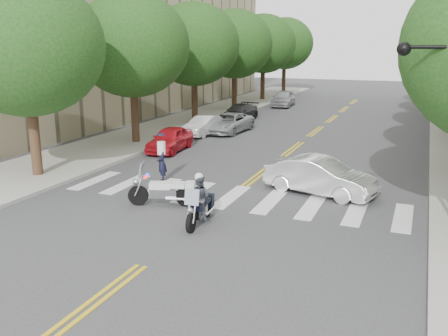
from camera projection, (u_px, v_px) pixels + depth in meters
The scene contains 17 objects.
ground at pixel (142, 266), 13.11m from camera, with size 140.00×140.00×0.00m, color #38383A.
sidewalk_left at pixel (186, 122), 36.32m from camera, with size 5.00×60.00×0.15m, color #9E9991.
tree_l_0 at pixel (26, 46), 20.34m from camera, with size 6.40×6.40×8.45m.
tree_l_1 at pixel (132, 45), 27.53m from camera, with size 6.40×6.40×8.45m.
tree_l_2 at pixel (194, 45), 34.72m from camera, with size 6.40×6.40×8.45m.
tree_l_3 at pixel (235, 44), 41.92m from camera, with size 6.40×6.40×8.45m.
tree_l_4 at pixel (263, 44), 49.11m from camera, with size 6.40×6.40×8.45m.
tree_l_5 at pixel (285, 44), 56.30m from camera, with size 6.40×6.40×8.45m.
motorcycle_police at pixel (200, 201), 16.02m from camera, with size 0.76×2.11×1.71m.
motorcycle_parked at pixel (168, 191), 17.83m from camera, with size 2.39×1.13×1.59m.
officer_standing at pixel (162, 163), 20.83m from camera, with size 0.60×0.40×1.65m, color black.
convertible at pixel (320, 176), 19.17m from camera, with size 1.50×4.31×1.42m, color silver.
parked_car_a at pixel (170, 139), 26.83m from camera, with size 1.54×3.83×1.31m, color red.
parked_car_b at pixel (204, 126), 31.43m from camera, with size 1.28×3.67×1.21m, color silver.
parked_car_c at pixel (229, 123), 32.38m from camera, with size 2.06×4.46×1.24m, color #96989D.
parked_car_d at pixel (239, 112), 37.28m from camera, with size 1.71×4.21×1.22m, color black.
parked_car_e at pixel (283, 98), 45.50m from camera, with size 1.75×4.36×1.48m, color #959499.
Camera 1 is at (6.53, -10.39, 5.72)m, focal length 40.00 mm.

